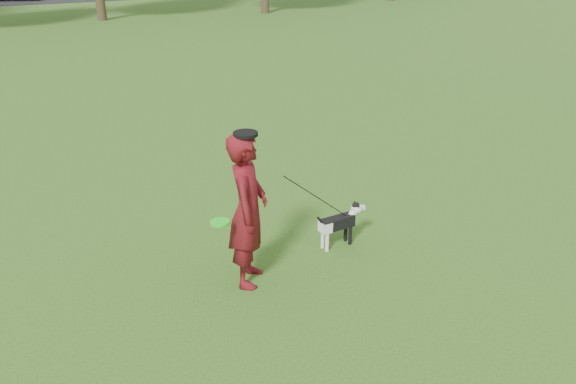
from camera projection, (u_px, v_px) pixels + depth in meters
ground at (273, 280)px, 7.11m from camera, size 120.00×120.00×0.00m
man at (248, 211)px, 6.73m from camera, size 0.79×0.85×1.96m
dog at (341, 221)px, 7.79m from camera, size 0.82×0.16×0.62m
man_held_items at (317, 197)px, 7.27m from camera, size 2.14×0.38×1.55m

